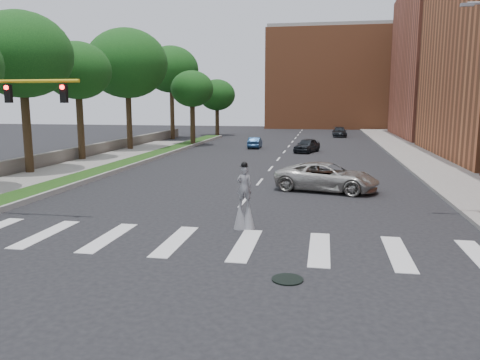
% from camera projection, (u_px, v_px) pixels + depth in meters
% --- Properties ---
extents(ground_plane, '(160.00, 160.00, 0.00)m').
position_uv_depth(ground_plane, '(203.00, 252.00, 15.68)').
color(ground_plane, black).
rests_on(ground_plane, ground).
extents(grass_median, '(2.00, 60.00, 0.25)m').
position_uv_depth(grass_median, '(127.00, 163.00, 37.08)').
color(grass_median, '#1A3D11').
rests_on(grass_median, ground).
extents(median_curb, '(0.20, 60.00, 0.28)m').
position_uv_depth(median_curb, '(139.00, 163.00, 36.90)').
color(median_curb, gray).
rests_on(median_curb, ground).
extents(sidewalk_left, '(4.00, 60.00, 0.18)m').
position_uv_depth(sidewalk_left, '(10.00, 184.00, 27.91)').
color(sidewalk_left, gray).
rests_on(sidewalk_left, ground).
extents(sidewalk_right, '(5.00, 90.00, 0.18)m').
position_uv_depth(sidewalk_right, '(432.00, 163.00, 37.73)').
color(sidewalk_right, gray).
rests_on(sidewalk_right, ground).
extents(stone_wall, '(0.50, 56.00, 1.10)m').
position_uv_depth(stone_wall, '(76.00, 154.00, 39.92)').
color(stone_wall, '#625B54').
rests_on(stone_wall, ground).
extents(manhole, '(0.90, 0.90, 0.04)m').
position_uv_depth(manhole, '(287.00, 279.00, 13.21)').
color(manhole, black).
rests_on(manhole, ground).
extents(building_far, '(16.00, 22.00, 20.00)m').
position_uv_depth(building_far, '(464.00, 63.00, 62.56)').
color(building_far, '#A8543E').
rests_on(building_far, ground).
extents(building_backdrop, '(26.00, 14.00, 18.00)m').
position_uv_depth(building_backdrop, '(337.00, 80.00, 88.82)').
color(building_backdrop, '#A55934').
rests_on(building_backdrop, ground).
extents(stilt_performer, '(0.84, 0.57, 2.69)m').
position_uv_depth(stilt_performer, '(244.00, 204.00, 18.37)').
color(stilt_performer, '#2F2112').
rests_on(stilt_performer, ground).
extents(suv_crossing, '(6.18, 3.88, 1.59)m').
position_uv_depth(suv_crossing, '(327.00, 177.00, 26.27)').
color(suv_crossing, '#B5B2AB').
rests_on(suv_crossing, ground).
extents(car_near, '(2.82, 4.34, 1.38)m').
position_uv_depth(car_near, '(307.00, 145.00, 46.16)').
color(car_near, black).
rests_on(car_near, ground).
extents(car_mid, '(1.30, 3.56, 1.17)m').
position_uv_depth(car_mid, '(255.00, 143.00, 50.49)').
color(car_mid, navy).
rests_on(car_mid, ground).
extents(car_far, '(1.99, 4.70, 1.35)m').
position_uv_depth(car_far, '(340.00, 132.00, 66.35)').
color(car_far, black).
rests_on(car_far, ground).
extents(tree_2, '(6.67, 6.67, 10.87)m').
position_uv_depth(tree_2, '(21.00, 55.00, 30.92)').
color(tree_2, '#2F2112').
rests_on(tree_2, ground).
extents(tree_3, '(5.52, 5.52, 9.84)m').
position_uv_depth(tree_3, '(77.00, 71.00, 38.42)').
color(tree_3, '#2F2112').
rests_on(tree_3, ground).
extents(tree_4, '(8.09, 8.09, 12.16)m').
position_uv_depth(tree_4, '(127.00, 64.00, 46.66)').
color(tree_4, '#2F2112').
rests_on(tree_4, ground).
extents(tree_5, '(7.12, 7.12, 12.13)m').
position_uv_depth(tree_5, '(171.00, 70.00, 61.04)').
color(tree_5, '#2F2112').
rests_on(tree_5, ground).
extents(tree_6, '(4.75, 4.75, 8.39)m').
position_uv_depth(tree_6, '(192.00, 89.00, 52.18)').
color(tree_6, '#2F2112').
rests_on(tree_6, ground).
extents(tree_7, '(5.27, 5.27, 8.14)m').
position_uv_depth(tree_7, '(217.00, 95.00, 67.68)').
color(tree_7, '#2F2112').
rests_on(tree_7, ground).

